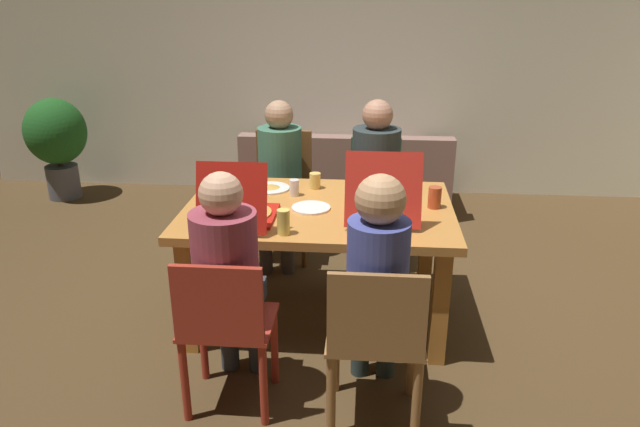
{
  "coord_description": "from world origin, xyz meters",
  "views": [
    {
      "loc": [
        0.29,
        -3.34,
        2.01
      ],
      "look_at": [
        0.0,
        0.1,
        0.67
      ],
      "focal_mm": 33.14,
      "sensor_mm": 36.0,
      "label": 1
    }
  ],
  "objects_px": {
    "drinking_glass_0": "(294,188)",
    "plate_1": "(270,188)",
    "person_0": "(228,270)",
    "person_3": "(279,170)",
    "chair_2": "(375,191)",
    "chair_1": "(375,340)",
    "chair_3": "(283,189)",
    "pizza_box_0": "(382,205)",
    "drinking_glass_2": "(315,181)",
    "dining_table": "(319,222)",
    "plate_0": "(311,208)",
    "person_1": "(377,277)",
    "person_2": "(376,169)",
    "couch": "(346,179)",
    "drinking_glass_1": "(284,222)",
    "potted_plant": "(56,138)",
    "chair_0": "(225,326)",
    "pizza_box_1": "(240,211)"
  },
  "relations": [
    {
      "from": "drinking_glass_0",
      "to": "plate_1",
      "type": "bearing_deg",
      "value": 147.3
    },
    {
      "from": "person_0",
      "to": "drinking_glass_0",
      "type": "relative_size",
      "value": 11.71
    },
    {
      "from": "person_3",
      "to": "chair_2",
      "type": "bearing_deg",
      "value": 14.36
    },
    {
      "from": "chair_1",
      "to": "chair_3",
      "type": "distance_m",
      "value": 2.11
    },
    {
      "from": "pizza_box_0",
      "to": "drinking_glass_2",
      "type": "relative_size",
      "value": 5.07
    },
    {
      "from": "chair_3",
      "to": "dining_table",
      "type": "bearing_deg",
      "value": -69.59
    },
    {
      "from": "plate_0",
      "to": "drinking_glass_2",
      "type": "bearing_deg",
      "value": 91.62
    },
    {
      "from": "person_1",
      "to": "pizza_box_0",
      "type": "xyz_separation_m",
      "value": [
        0.03,
        0.76,
        0.08
      ]
    },
    {
      "from": "person_0",
      "to": "person_2",
      "type": "bearing_deg",
      "value": 67.19
    },
    {
      "from": "chair_3",
      "to": "couch",
      "type": "relative_size",
      "value": 0.5
    },
    {
      "from": "chair_3",
      "to": "drinking_glass_1",
      "type": "bearing_deg",
      "value": -81.36
    },
    {
      "from": "chair_1",
      "to": "couch",
      "type": "height_order",
      "value": "chair_1"
    },
    {
      "from": "chair_2",
      "to": "drinking_glass_2",
      "type": "bearing_deg",
      "value": -120.66
    },
    {
      "from": "dining_table",
      "to": "plate_0",
      "type": "distance_m",
      "value": 0.12
    },
    {
      "from": "person_1",
      "to": "potted_plant",
      "type": "height_order",
      "value": "person_1"
    },
    {
      "from": "drinking_glass_2",
      "to": "chair_3",
      "type": "bearing_deg",
      "value": 116.0
    },
    {
      "from": "drinking_glass_0",
      "to": "potted_plant",
      "type": "height_order",
      "value": "potted_plant"
    },
    {
      "from": "chair_0",
      "to": "pizza_box_0",
      "type": "relative_size",
      "value": 1.61
    },
    {
      "from": "chair_0",
      "to": "chair_2",
      "type": "height_order",
      "value": "chair_2"
    },
    {
      "from": "pizza_box_0",
      "to": "chair_2",
      "type": "bearing_deg",
      "value": 91.44
    },
    {
      "from": "chair_1",
      "to": "person_2",
      "type": "relative_size",
      "value": 0.7
    },
    {
      "from": "chair_2",
      "to": "drinking_glass_0",
      "type": "bearing_deg",
      "value": -122.04
    },
    {
      "from": "drinking_glass_1",
      "to": "person_3",
      "type": "bearing_deg",
      "value": 99.62
    },
    {
      "from": "chair_1",
      "to": "chair_2",
      "type": "xyz_separation_m",
      "value": [
        0.0,
        2.02,
        0.04
      ]
    },
    {
      "from": "person_0",
      "to": "drinking_glass_1",
      "type": "xyz_separation_m",
      "value": [
        0.22,
        0.39,
        0.1
      ]
    },
    {
      "from": "person_0",
      "to": "person_3",
      "type": "distance_m",
      "value": 1.66
    },
    {
      "from": "chair_3",
      "to": "potted_plant",
      "type": "distance_m",
      "value": 2.63
    },
    {
      "from": "person_2",
      "to": "person_3",
      "type": "relative_size",
      "value": 1.01
    },
    {
      "from": "pizza_box_1",
      "to": "drinking_glass_0",
      "type": "relative_size",
      "value": 4.7
    },
    {
      "from": "person_1",
      "to": "potted_plant",
      "type": "relative_size",
      "value": 1.26
    },
    {
      "from": "person_1",
      "to": "plate_1",
      "type": "bearing_deg",
      "value": 121.06
    },
    {
      "from": "person_0",
      "to": "drinking_glass_2",
      "type": "xyz_separation_m",
      "value": [
        0.31,
        1.17,
        0.08
      ]
    },
    {
      "from": "person_0",
      "to": "chair_3",
      "type": "distance_m",
      "value": 1.82
    },
    {
      "from": "potted_plant",
      "to": "couch",
      "type": "bearing_deg",
      "value": -1.09
    },
    {
      "from": "drinking_glass_1",
      "to": "dining_table",
      "type": "bearing_deg",
      "value": 70.94
    },
    {
      "from": "chair_1",
      "to": "dining_table",
      "type": "bearing_deg",
      "value": 109.28
    },
    {
      "from": "person_1",
      "to": "couch",
      "type": "bearing_deg",
      "value": 95.19
    },
    {
      "from": "chair_0",
      "to": "chair_2",
      "type": "relative_size",
      "value": 0.93
    },
    {
      "from": "plate_0",
      "to": "couch",
      "type": "bearing_deg",
      "value": 86.36
    },
    {
      "from": "dining_table",
      "to": "person_3",
      "type": "distance_m",
      "value": 0.92
    },
    {
      "from": "person_1",
      "to": "chair_1",
      "type": "bearing_deg",
      "value": -90.0
    },
    {
      "from": "couch",
      "to": "person_0",
      "type": "bearing_deg",
      "value": -99.11
    },
    {
      "from": "person_3",
      "to": "couch",
      "type": "xyz_separation_m",
      "value": [
        0.46,
        1.18,
        -0.44
      ]
    },
    {
      "from": "chair_0",
      "to": "drinking_glass_2",
      "type": "bearing_deg",
      "value": 76.35
    },
    {
      "from": "person_1",
      "to": "drinking_glass_0",
      "type": "relative_size",
      "value": 11.94
    },
    {
      "from": "pizza_box_1",
      "to": "potted_plant",
      "type": "bearing_deg",
      "value": 135.04
    },
    {
      "from": "pizza_box_0",
      "to": "pizza_box_1",
      "type": "xyz_separation_m",
      "value": [
        -0.8,
        -0.16,
        -0.0
      ]
    },
    {
      "from": "person_0",
      "to": "drinking_glass_0",
      "type": "bearing_deg",
      "value": 79.07
    },
    {
      "from": "person_3",
      "to": "person_2",
      "type": "bearing_deg",
      "value": 3.35
    },
    {
      "from": "pizza_box_1",
      "to": "drinking_glass_0",
      "type": "bearing_deg",
      "value": 60.47
    }
  ]
}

